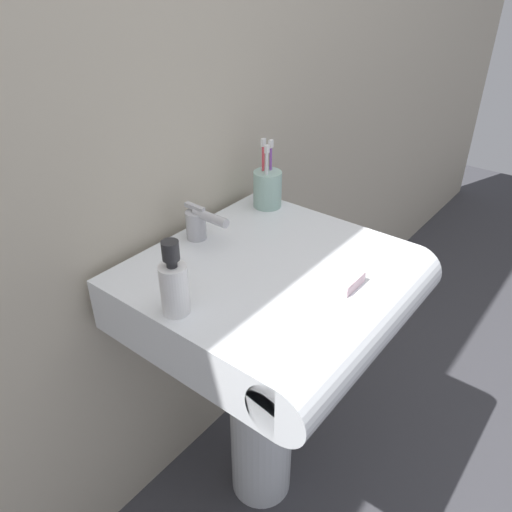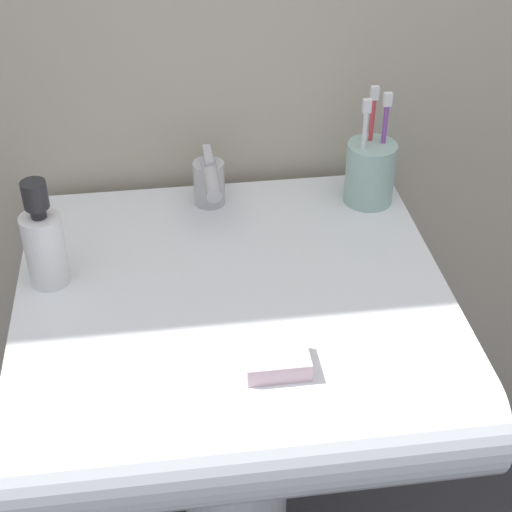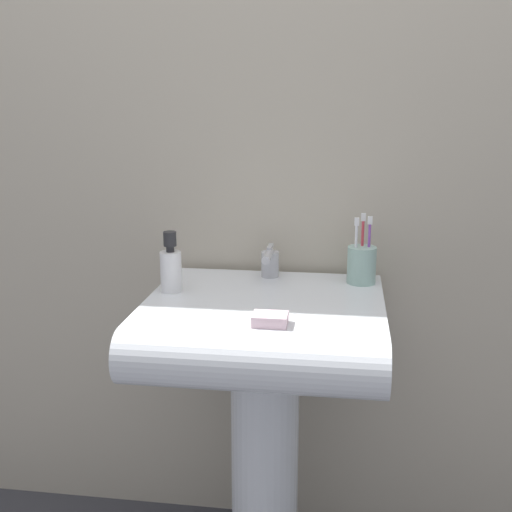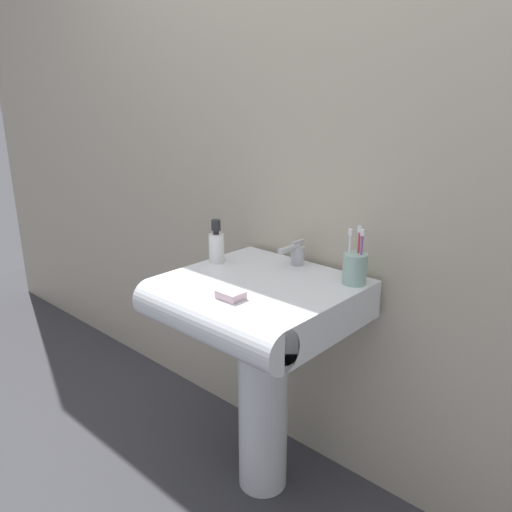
{
  "view_description": "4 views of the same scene",
  "coord_description": "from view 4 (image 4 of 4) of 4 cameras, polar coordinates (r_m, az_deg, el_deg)",
  "views": [
    {
      "loc": [
        -0.73,
        -0.56,
        1.37
      ],
      "look_at": [
        -0.03,
        -0.0,
        0.82
      ],
      "focal_mm": 35.0,
      "sensor_mm": 36.0,
      "label": 1
    },
    {
      "loc": [
        -0.08,
        -0.84,
        1.43
      ],
      "look_at": [
        0.03,
        -0.01,
        0.82
      ],
      "focal_mm": 55.0,
      "sensor_mm": 36.0,
      "label": 2
    },
    {
      "loc": [
        0.19,
        -1.46,
        1.26
      ],
      "look_at": [
        -0.02,
        0.0,
        0.89
      ],
      "focal_mm": 45.0,
      "sensor_mm": 36.0,
      "label": 3
    },
    {
      "loc": [
        0.98,
        -1.12,
        1.34
      ],
      "look_at": [
        -0.01,
        -0.03,
        0.87
      ],
      "focal_mm": 35.0,
      "sensor_mm": 36.0,
      "label": 4
    }
  ],
  "objects": [
    {
      "name": "toothbrush_cup",
      "position": [
        1.57,
        11.23,
        -1.35
      ],
      "size": [
        0.07,
        0.07,
        0.18
      ],
      "color": "#99BFB2",
      "rests_on": "sink_basin"
    },
    {
      "name": "ground_plane",
      "position": [
        2.0,
        0.77,
        -24.31
      ],
      "size": [
        6.0,
        6.0,
        0.0
      ],
      "primitive_type": "plane",
      "color": "#38383D",
      "rests_on": "ground"
    },
    {
      "name": "faucet",
      "position": [
        1.71,
        4.56,
        0.31
      ],
      "size": [
        0.05,
        0.12,
        0.09
      ],
      "color": "#B7B7BC",
      "rests_on": "sink_basin"
    },
    {
      "name": "wall_back",
      "position": [
        1.72,
        7.46,
        12.89
      ],
      "size": [
        5.0,
        0.05,
        2.4
      ],
      "primitive_type": "cube",
      "color": "#B7AD99",
      "rests_on": "ground"
    },
    {
      "name": "bar_soap",
      "position": [
        1.44,
        -2.91,
        -4.44
      ],
      "size": [
        0.07,
        0.06,
        0.02
      ],
      "primitive_type": "cube",
      "color": "silver",
      "rests_on": "sink_basin"
    },
    {
      "name": "sink_basin",
      "position": [
        1.58,
        -0.31,
        -5.28
      ],
      "size": [
        0.57,
        0.55,
        0.12
      ],
      "color": "white",
      "rests_on": "sink_pedestal"
    },
    {
      "name": "soap_bottle",
      "position": [
        1.74,
        -4.55,
        1.22
      ],
      "size": [
        0.05,
        0.05,
        0.15
      ],
      "color": "white",
      "rests_on": "sink_basin"
    },
    {
      "name": "sink_pedestal",
      "position": [
        1.8,
        0.82,
        -16.44
      ],
      "size": [
        0.17,
        0.17,
        0.66
      ],
      "primitive_type": "cylinder",
      "color": "white",
      "rests_on": "ground"
    }
  ]
}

